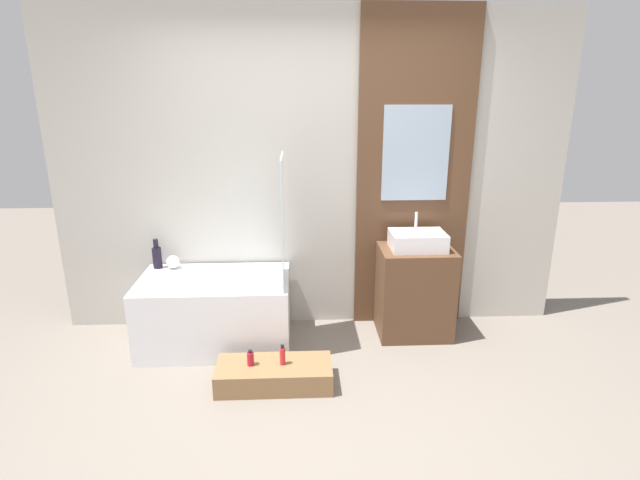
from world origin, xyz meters
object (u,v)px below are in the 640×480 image
(vase_tall_dark, at_px, (157,256))
(vase_round_light, at_px, (173,262))
(bathtub, at_px, (216,311))
(wooden_step_bench, at_px, (274,374))
(sink, at_px, (418,240))
(bottle_soap_primary, at_px, (250,358))
(bottle_soap_secondary, at_px, (282,355))

(vase_tall_dark, height_order, vase_round_light, vase_tall_dark)
(bathtub, height_order, wooden_step_bench, bathtub)
(vase_tall_dark, bearing_deg, sink, -4.26)
(bottle_soap_primary, height_order, bottle_soap_secondary, bottle_soap_secondary)
(bathtub, height_order, bottle_soap_secondary, bathtub)
(sink, height_order, vase_tall_dark, sink)
(vase_tall_dark, relative_size, bottle_soap_secondary, 1.64)
(wooden_step_bench, distance_m, sink, 1.53)
(bathtub, xyz_separation_m, vase_tall_dark, (-0.50, 0.26, 0.38))
(bathtub, distance_m, sink, 1.71)
(bathtub, bearing_deg, vase_round_light, 146.02)
(vase_tall_dark, distance_m, bottle_soap_primary, 1.28)
(vase_tall_dark, xyz_separation_m, bottle_soap_primary, (0.82, -0.88, -0.45))
(wooden_step_bench, relative_size, vase_round_light, 7.40)
(vase_round_light, distance_m, bottle_soap_primary, 1.17)
(wooden_step_bench, bearing_deg, sink, 32.43)
(vase_tall_dark, relative_size, bottle_soap_primary, 2.13)
(wooden_step_bench, bearing_deg, vase_round_light, 134.59)
(bottle_soap_secondary, bearing_deg, wooden_step_bench, 180.00)
(sink, relative_size, bottle_soap_secondary, 2.87)
(wooden_step_bench, height_order, bottle_soap_secondary, bottle_soap_secondary)
(bathtub, height_order, vase_round_light, vase_round_light)
(bottle_soap_primary, bearing_deg, bathtub, 117.78)
(wooden_step_bench, xyz_separation_m, vase_round_light, (-0.85, 0.86, 0.54))
(wooden_step_bench, distance_m, vase_tall_dark, 1.44)
(sink, xyz_separation_m, vase_round_light, (-1.98, 0.14, -0.20))
(bottle_soap_secondary, bearing_deg, vase_tall_dark, 139.82)
(vase_tall_dark, height_order, bottle_soap_secondary, vase_tall_dark)
(bottle_soap_primary, bearing_deg, vase_round_light, 128.66)
(wooden_step_bench, height_order, vase_round_light, vase_round_light)
(wooden_step_bench, height_order, sink, sink)
(sink, relative_size, vase_tall_dark, 1.75)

